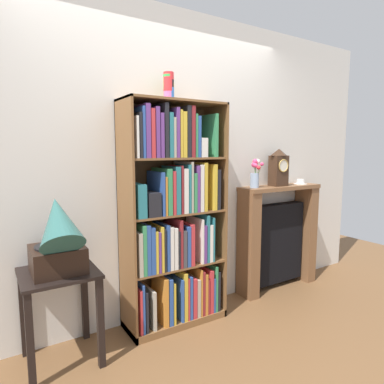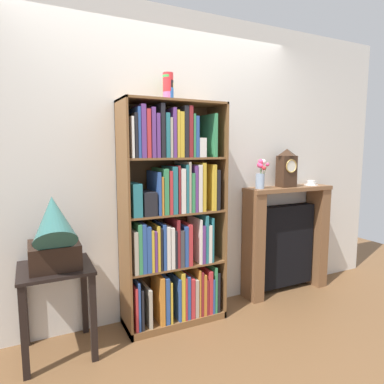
# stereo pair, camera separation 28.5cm
# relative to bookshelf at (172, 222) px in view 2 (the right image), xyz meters

# --- Properties ---
(ground_plane) EXTENTS (7.75, 6.40, 0.02)m
(ground_plane) POSITION_rel_bookshelf_xyz_m (0.02, -0.08, -0.89)
(ground_plane) COLOR brown
(wall_back) EXTENTS (4.75, 0.08, 2.66)m
(wall_back) POSITION_rel_bookshelf_xyz_m (0.19, 0.23, 0.45)
(wall_back) COLOR silver
(wall_back) RESTS_ON ground
(bookshelf) EXTENTS (0.86, 0.35, 1.86)m
(bookshelf) POSITION_rel_bookshelf_xyz_m (0.00, 0.00, 0.00)
(bookshelf) COLOR brown
(bookshelf) RESTS_ON ground
(cup_stack) EXTENTS (0.09, 0.09, 0.23)m
(cup_stack) POSITION_rel_bookshelf_xyz_m (-0.00, 0.05, 1.10)
(cup_stack) COLOR blue
(cup_stack) RESTS_ON bookshelf
(side_table_left) EXTENTS (0.50, 0.48, 0.65)m
(side_table_left) POSITION_rel_bookshelf_xyz_m (-0.92, -0.05, -0.39)
(side_table_left) COLOR black
(side_table_left) RESTS_ON ground
(gramophone) EXTENTS (0.33, 0.50, 0.59)m
(gramophone) POSITION_rel_bookshelf_xyz_m (-0.92, -0.12, 0.02)
(gramophone) COLOR black
(gramophone) RESTS_ON side_table_left
(fireplace_mantel) EXTENTS (0.97, 0.25, 1.10)m
(fireplace_mantel) POSITION_rel_bookshelf_xyz_m (1.31, 0.08, -0.34)
(fireplace_mantel) COLOR brown
(fireplace_mantel) RESTS_ON ground
(mantel_clock) EXTENTS (0.17, 0.14, 0.38)m
(mantel_clock) POSITION_rel_bookshelf_xyz_m (1.27, 0.06, 0.41)
(mantel_clock) COLOR #382316
(mantel_clock) RESTS_ON fireplace_mantel
(flower_vase) EXTENTS (0.10, 0.11, 0.28)m
(flower_vase) POSITION_rel_bookshelf_xyz_m (0.95, 0.06, 0.36)
(flower_vase) COLOR #99B2D1
(flower_vase) RESTS_ON fireplace_mantel
(teacup_with_saucer) EXTENTS (0.14, 0.14, 0.05)m
(teacup_with_saucer) POSITION_rel_bookshelf_xyz_m (1.61, 0.06, 0.25)
(teacup_with_saucer) COLOR white
(teacup_with_saucer) RESTS_ON fireplace_mantel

